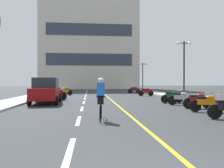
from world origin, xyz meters
The scene contains 31 objects.
ground_plane centered at (0.00, 21.00, 0.00)m, with size 140.00×140.00×0.00m, color #2D3033.
curb_left centered at (-7.20, 24.00, 0.06)m, with size 2.40×72.00×0.12m, color #A8A8A3.
curb_right centered at (7.20, 24.00, 0.06)m, with size 2.40×72.00×0.12m, color #A8A8A3.
lane_dash_0 centered at (-2.00, 2.00, 0.00)m, with size 0.14×2.20×0.01m, color silver.
lane_dash_1 centered at (-2.00, 6.00, 0.00)m, with size 0.14×2.20×0.01m, color silver.
lane_dash_2 centered at (-2.00, 10.00, 0.00)m, with size 0.14×2.20×0.01m, color silver.
lane_dash_3 centered at (-2.00, 14.00, 0.00)m, with size 0.14×2.20×0.01m, color silver.
lane_dash_4 centered at (-2.00, 18.00, 0.00)m, with size 0.14×2.20×0.01m, color silver.
lane_dash_5 centered at (-2.00, 22.00, 0.00)m, with size 0.14×2.20×0.01m, color silver.
lane_dash_6 centered at (-2.00, 26.00, 0.00)m, with size 0.14×2.20×0.01m, color silver.
lane_dash_7 centered at (-2.00, 30.00, 0.00)m, with size 0.14×2.20×0.01m, color silver.
lane_dash_8 centered at (-2.00, 34.00, 0.00)m, with size 0.14×2.20×0.01m, color silver.
lane_dash_9 centered at (-2.00, 38.00, 0.00)m, with size 0.14×2.20×0.01m, color silver.
lane_dash_10 centered at (-2.00, 42.00, 0.00)m, with size 0.14×2.20×0.01m, color silver.
lane_dash_11 centered at (-2.00, 46.00, 0.00)m, with size 0.14×2.20×0.01m, color silver.
centre_line_yellow centered at (0.25, 24.00, 0.00)m, with size 0.12×66.00×0.01m, color gold.
office_building centered at (-1.58, 49.52, 10.42)m, with size 21.31×9.15×20.84m.
street_lamp_mid centered at (7.15, 17.33, 3.91)m, with size 1.46×0.36×5.18m.
street_lamp_far centered at (7.16, 33.95, 3.51)m, with size 1.46×0.36×4.56m.
parked_car_near centered at (-4.64, 13.44, 0.92)m, with size 2.09×4.28×1.82m.
motorcycle_3 centered at (4.33, 7.90, 0.47)m, with size 1.64×0.79×0.92m.
motorcycle_4 centered at (4.64, 9.49, 0.47)m, with size 1.70×0.60×0.92m.
motorcycle_5 centered at (4.44, 11.42, 0.47)m, with size 1.64×0.80×0.92m.
motorcycle_6 centered at (4.40, 12.97, 0.47)m, with size 1.70×0.60×0.92m.
motorcycle_7 centered at (-4.31, 16.19, 0.47)m, with size 1.63×0.81×0.92m.
motorcycle_8 centered at (-4.53, 18.27, 0.47)m, with size 1.70×0.60×0.92m.
motorcycle_9 centered at (4.54, 21.29, 0.47)m, with size 1.70×0.60×0.92m.
motorcycle_10 centered at (-4.37, 23.59, 0.47)m, with size 1.68×0.67×0.92m.
motorcycle_11 centered at (4.35, 26.87, 0.47)m, with size 1.70×0.60×0.92m.
motorcycle_12 centered at (4.71, 28.62, 0.47)m, with size 1.70×0.60×0.92m.
cyclist_rider centered at (-1.12, 6.09, 0.89)m, with size 0.42×1.77×1.71m.
Camera 1 is at (-1.56, -3.10, 1.52)m, focal length 36.70 mm.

